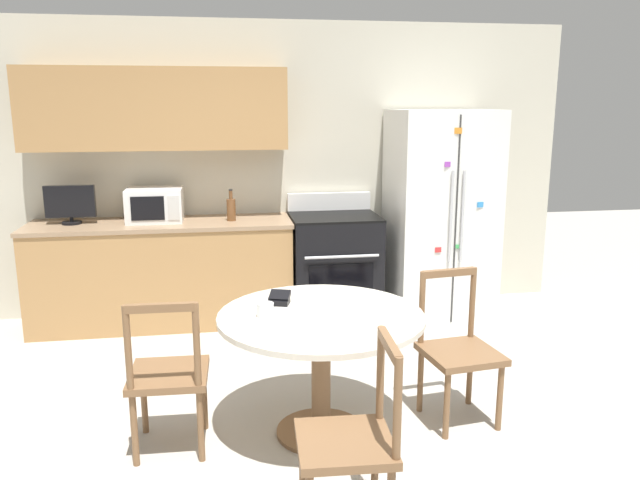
{
  "coord_description": "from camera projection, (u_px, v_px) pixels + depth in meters",
  "views": [
    {
      "loc": [
        -0.6,
        -3.06,
        1.89
      ],
      "look_at": [
        0.08,
        1.15,
        0.95
      ],
      "focal_mm": 35.0,
      "sensor_mm": 36.0,
      "label": 1
    }
  ],
  "objects": [
    {
      "name": "dining_table",
      "position": [
        321.0,
        339.0,
        3.52
      ],
      "size": [
        1.16,
        1.16,
        0.73
      ],
      "color": "beige",
      "rests_on": "ground_plane"
    },
    {
      "name": "refrigerator",
      "position": [
        440.0,
        214.0,
        5.57
      ],
      "size": [
        0.87,
        0.8,
        1.83
      ],
      "color": "white",
      "rests_on": "ground_plane"
    },
    {
      "name": "wallet",
      "position": [
        279.0,
        299.0,
        3.67
      ],
      "size": [
        0.15,
        0.16,
        0.07
      ],
      "color": "black",
      "rests_on": "dining_table"
    },
    {
      "name": "dining_chair_right",
      "position": [
        458.0,
        351.0,
        3.73
      ],
      "size": [
        0.47,
        0.47,
        0.9
      ],
      "rotation": [
        0.0,
        0.0,
        3.27
      ],
      "color": "brown",
      "rests_on": "ground_plane"
    },
    {
      "name": "candle_glass",
      "position": [
        265.0,
        311.0,
        3.43
      ],
      "size": [
        0.09,
        0.09,
        0.08
      ],
      "color": "silver",
      "rests_on": "dining_table"
    },
    {
      "name": "back_wall",
      "position": [
        252.0,
        153.0,
        5.59
      ],
      "size": [
        5.2,
        0.44,
        2.6
      ],
      "color": "beige",
      "rests_on": "ground_plane"
    },
    {
      "name": "dining_chair_left",
      "position": [
        168.0,
        376.0,
        3.39
      ],
      "size": [
        0.43,
        0.43,
        0.9
      ],
      "rotation": [
        0.0,
        0.0,
        6.25
      ],
      "color": "brown",
      "rests_on": "ground_plane"
    },
    {
      "name": "kitchen_counter",
      "position": [
        164.0,
        273.0,
        5.39
      ],
      "size": [
        2.21,
        0.64,
        0.9
      ],
      "color": "#AD7F4C",
      "rests_on": "ground_plane"
    },
    {
      "name": "ground_plane",
      "position": [
        339.0,
        452.0,
        3.45
      ],
      "size": [
        14.0,
        14.0,
        0.0
      ],
      "primitive_type": "plane",
      "color": "#B2ADA3"
    },
    {
      "name": "microwave",
      "position": [
        155.0,
        205.0,
        5.3
      ],
      "size": [
        0.46,
        0.38,
        0.28
      ],
      "color": "white",
      "rests_on": "kitchen_counter"
    },
    {
      "name": "dining_chair_near",
      "position": [
        352.0,
        442.0,
        2.74
      ],
      "size": [
        0.44,
        0.44,
        0.9
      ],
      "rotation": [
        0.0,
        0.0,
        1.52
      ],
      "color": "brown",
      "rests_on": "ground_plane"
    },
    {
      "name": "oven_range",
      "position": [
        334.0,
        265.0,
        5.59
      ],
      "size": [
        0.77,
        0.68,
        1.08
      ],
      "color": "black",
      "rests_on": "ground_plane"
    },
    {
      "name": "counter_bottle",
      "position": [
        231.0,
        209.0,
        5.33
      ],
      "size": [
        0.08,
        0.08,
        0.27
      ],
      "color": "brown",
      "rests_on": "kitchen_counter"
    },
    {
      "name": "countertop_tv",
      "position": [
        70.0,
        203.0,
        5.17
      ],
      "size": [
        0.4,
        0.16,
        0.32
      ],
      "color": "black",
      "rests_on": "kitchen_counter"
    }
  ]
}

